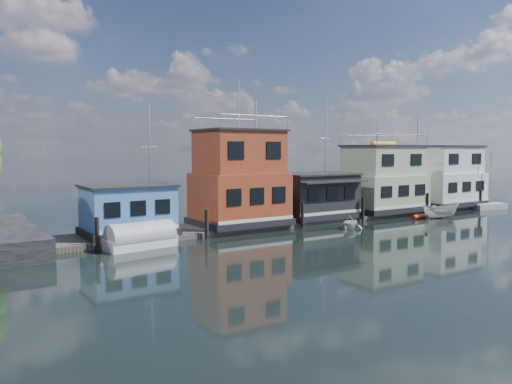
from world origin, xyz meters
TOP-DOWN VIEW (x-y plane):
  - ground at (0.00, 0.00)m, footprint 160.00×160.00m
  - dock at (0.00, 12.00)m, footprint 48.00×5.00m
  - houseboat_blue at (-18.00, 12.00)m, footprint 6.40×4.90m
  - houseboat_red at (-8.50, 12.00)m, footprint 7.40×5.90m
  - houseboat_dark at (-0.50, 11.98)m, footprint 7.40×6.10m
  - houseboat_green at (8.50, 12.00)m, footprint 8.40×5.90m
  - houseboat_white at (18.50, 12.00)m, footprint 8.40×5.90m
  - pilings at (-0.33, 9.20)m, footprint 42.28×0.28m
  - background_masts at (4.76, 18.00)m, footprint 36.40×0.16m
  - tarp_runabout at (-18.35, 8.43)m, footprint 4.91×2.51m
  - dinghy_white at (-0.81, 6.84)m, footprint 2.92×2.75m
  - motorboat at (11.01, 6.84)m, footprint 4.06×2.58m
  - day_sailer at (22.00, 8.71)m, footprint 4.22×2.10m
  - red_kayak at (9.56, 7.78)m, footprint 2.95×0.62m

SIDE VIEW (x-z plane):
  - ground at x=0.00m, z-range 0.00..0.00m
  - dock at x=0.00m, z-range 0.00..0.40m
  - red_kayak at x=9.56m, z-range 0.00..0.43m
  - day_sailer at x=22.00m, z-range -2.79..3.57m
  - dinghy_white at x=-0.81m, z-range 0.00..1.22m
  - tarp_runabout at x=-18.35m, z-range -0.24..1.66m
  - motorboat at x=11.01m, z-range 0.00..1.47m
  - pilings at x=-0.33m, z-range 0.00..2.20m
  - houseboat_blue at x=-18.00m, z-range 0.38..4.04m
  - houseboat_dark at x=-0.50m, z-range 0.39..4.45m
  - houseboat_white at x=18.50m, z-range 0.21..6.87m
  - houseboat_green at x=8.50m, z-range 0.03..7.06m
  - houseboat_red at x=-8.50m, z-range -1.83..10.03m
  - background_masts at x=4.76m, z-range -0.45..11.55m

